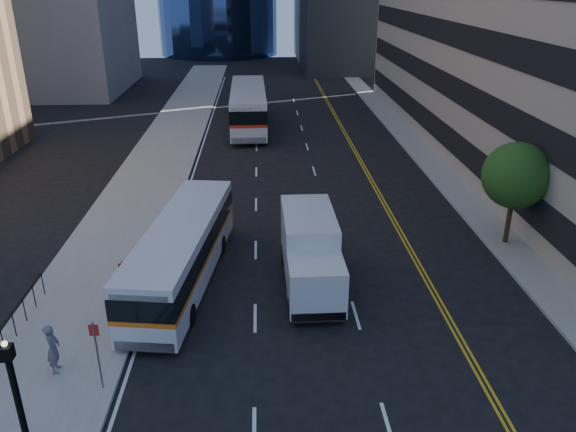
# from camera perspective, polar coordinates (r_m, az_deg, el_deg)

# --- Properties ---
(ground) EXTENTS (160.00, 160.00, 0.00)m
(ground) POSITION_cam_1_polar(r_m,az_deg,el_deg) (21.09, 6.42, -12.99)
(ground) COLOR black
(ground) RESTS_ON ground
(sidewalk_west) EXTENTS (5.00, 90.00, 0.15)m
(sidewalk_west) POSITION_cam_1_polar(r_m,az_deg,el_deg) (44.17, -12.40, 6.42)
(sidewalk_west) COLOR gray
(sidewalk_west) RESTS_ON ground
(sidewalk_east) EXTENTS (2.00, 90.00, 0.15)m
(sidewalk_east) POSITION_cam_1_polar(r_m,az_deg,el_deg) (45.21, 12.94, 6.75)
(sidewalk_east) COLOR gray
(sidewalk_east) RESTS_ON ground
(street_tree) EXTENTS (3.20, 3.20, 5.10)m
(street_tree) POSITION_cam_1_polar(r_m,az_deg,el_deg) (28.94, 22.16, 3.81)
(street_tree) COLOR #332114
(street_tree) RESTS_ON sidewalk_east
(lamp_post) EXTENTS (0.28, 0.28, 4.56)m
(lamp_post) POSITION_cam_1_polar(r_m,az_deg,el_deg) (15.62, -25.47, -17.75)
(lamp_post) COLOR black
(lamp_post) RESTS_ON sidewalk_west
(bus_front) EXTENTS (3.84, 11.13, 2.81)m
(bus_front) POSITION_cam_1_polar(r_m,az_deg,el_deg) (24.57, -10.67, -3.49)
(bus_front) COLOR silver
(bus_front) RESTS_ON ground
(bus_rear) EXTENTS (3.17, 13.55, 3.48)m
(bus_rear) POSITION_cam_1_polar(r_m,az_deg,el_deg) (50.37, -4.05, 11.07)
(bus_rear) COLOR silver
(bus_rear) RESTS_ON ground
(box_truck) EXTENTS (2.29, 6.43, 3.06)m
(box_truck) POSITION_cam_1_polar(r_m,az_deg,el_deg) (23.87, 2.30, -3.68)
(box_truck) COLOR silver
(box_truck) RESTS_ON ground
(pedestrian) EXTENTS (0.50, 0.69, 1.78)m
(pedestrian) POSITION_cam_1_polar(r_m,az_deg,el_deg) (20.61, -22.76, -12.31)
(pedestrian) COLOR #5C5B63
(pedestrian) RESTS_ON sidewalk_west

